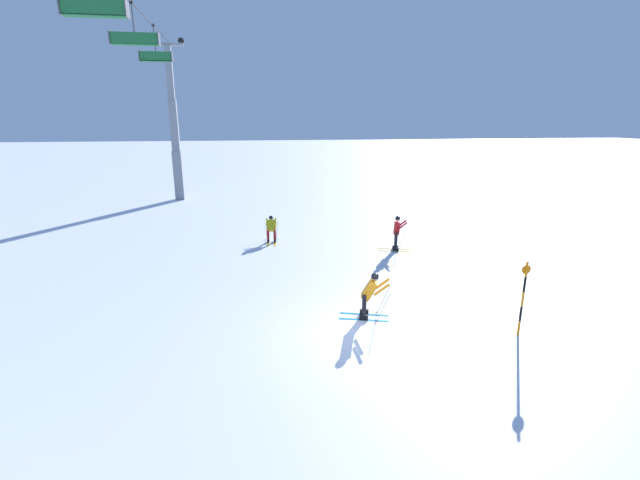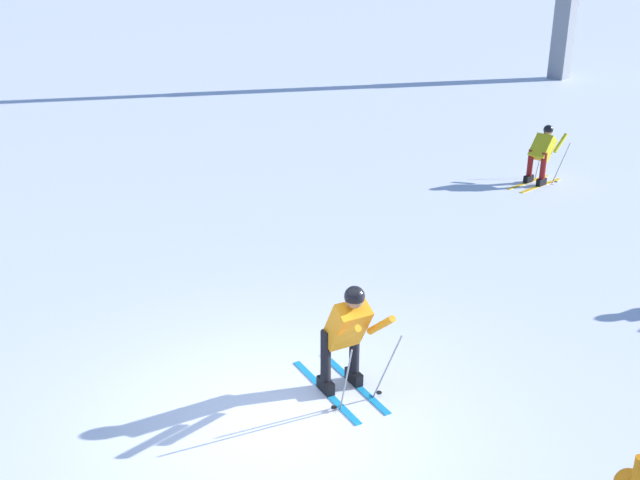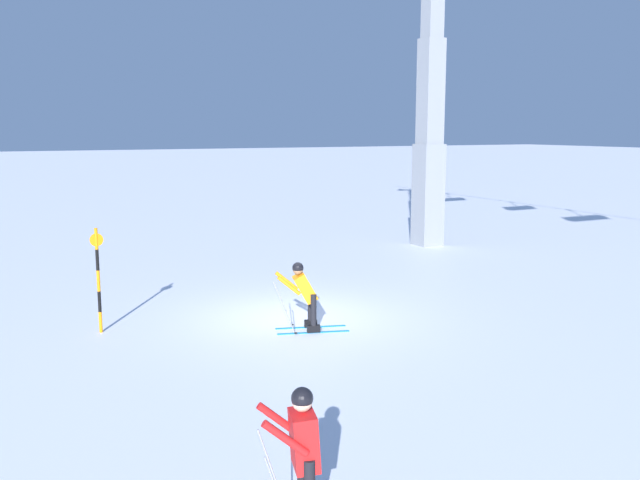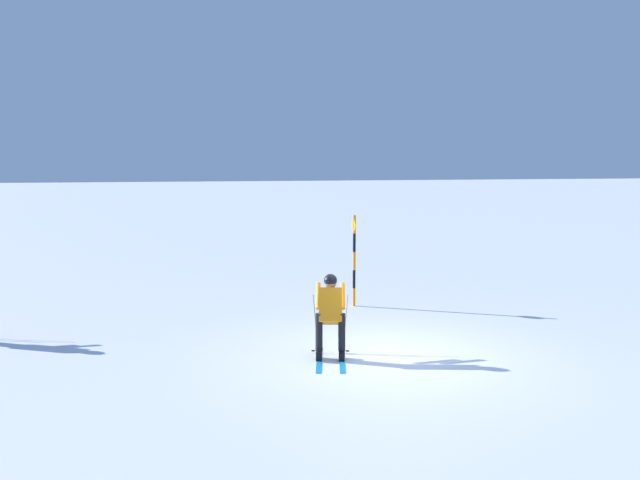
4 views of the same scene
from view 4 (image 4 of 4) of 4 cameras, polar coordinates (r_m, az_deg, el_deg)
name	(u,v)px [view 4 (image 4 of 4)]	position (r m, az deg, el deg)	size (l,w,h in m)	color
ground_plane	(390,356)	(12.29, 6.16, -10.11)	(260.00, 260.00, 0.00)	white
skier_carving_main	(330,310)	(11.96, 0.92, -6.14)	(1.05, 1.71, 1.67)	#198CCC
trail_marker_pole	(354,257)	(16.23, 3.01, -1.54)	(0.07, 0.28, 2.29)	orange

